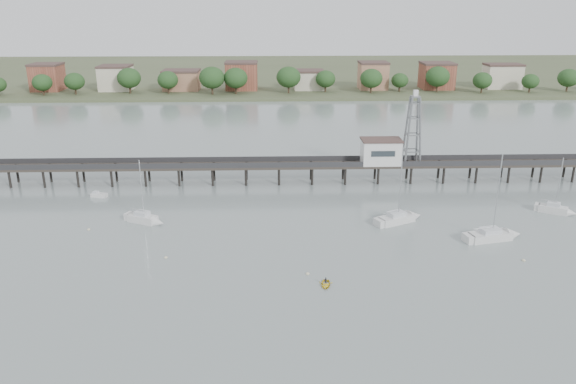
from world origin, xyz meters
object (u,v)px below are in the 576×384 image
pier (262,165)px  sailboat_e (558,210)px  lattice_tower (413,130)px  sailboat_c (403,218)px  yellow_dinghy (326,286)px  white_tender (99,195)px  sailboat_d (498,235)px  sailboat_b (147,220)px

pier → sailboat_e: sailboat_e is taller
pier → sailboat_e: bearing=-20.3°
lattice_tower → sailboat_e: bearing=-41.6°
sailboat_e → pier: bearing=-168.7°
sailboat_c → yellow_dinghy: bearing=-150.5°
pier → white_tender: 33.49m
sailboat_d → white_tender: (-71.00, 22.84, -0.25)m
sailboat_b → white_tender: (-12.44, 14.12, -0.27)m
lattice_tower → sailboat_b: 56.96m
sailboat_b → white_tender: sailboat_b is taller
sailboat_c → sailboat_b: bearing=153.3°
lattice_tower → sailboat_b: lattice_tower is taller
lattice_tower → yellow_dinghy: lattice_tower is taller
sailboat_c → pier: bearing=111.5°
lattice_tower → yellow_dinghy: bearing=-116.1°
sailboat_e → sailboat_d: 18.88m
sailboat_b → yellow_dinghy: (28.94, -23.54, -0.65)m
yellow_dinghy → pier: bearing=109.7°
sailboat_c → lattice_tower: bearing=47.9°
white_tender → sailboat_c: bearing=-0.2°
sailboat_e → white_tender: (-86.35, 11.85, -0.28)m
sailboat_c → sailboat_e: bearing=-20.4°
pier → white_tender: size_ratio=44.31×
pier → yellow_dinghy: 46.85m
sailboat_b → sailboat_d: size_ratio=0.78×
sailboat_d → white_tender: sailboat_d is taller
pier → white_tender: pier is taller
yellow_dinghy → sailboat_b: bearing=149.4°
sailboat_d → yellow_dinghy: (-29.62, -14.81, -0.63)m
sailboat_d → yellow_dinghy: sailboat_d is taller
pier → sailboat_d: (38.69, -30.99, -3.16)m
lattice_tower → sailboat_b: (-51.37, -22.27, -10.45)m
pier → lattice_tower: (31.50, 0.00, 7.31)m
sailboat_e → white_tender: sailboat_e is taller
sailboat_d → lattice_tower: bearing=90.7°
lattice_tower → sailboat_b: bearing=-156.6°
sailboat_c → yellow_dinghy: size_ratio=5.42×
sailboat_c → white_tender: sailboat_c is taller
sailboat_e → sailboat_c: 29.31m
sailboat_b → sailboat_e: sailboat_b is taller
lattice_tower → sailboat_e: 31.89m
white_tender → yellow_dinghy: (41.38, -37.66, -0.38)m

